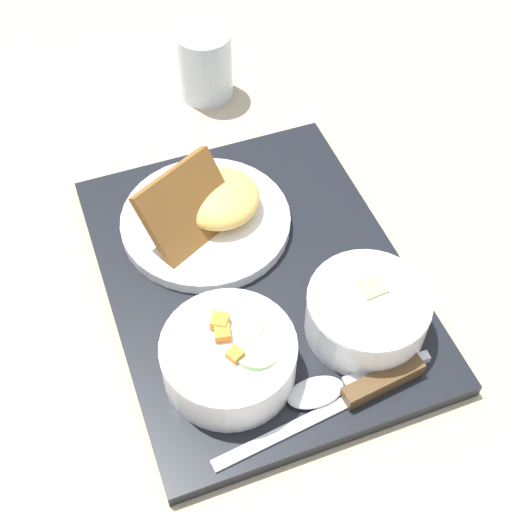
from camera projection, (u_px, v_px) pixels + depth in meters
The scene contains 8 objects.
ground_plane at pixel (256, 284), 0.74m from camera, with size 4.00×4.00×0.00m, color tan.
serving_tray at pixel (256, 279), 0.74m from camera, with size 0.39×0.30×0.02m.
bowl_salad at pixel (229, 356), 0.64m from camera, with size 0.12×0.12×0.06m.
bowl_soup at pixel (367, 311), 0.67m from camera, with size 0.12×0.12×0.05m.
plate_main at pixel (208, 213), 0.76m from camera, with size 0.18×0.18×0.09m.
knife at pixel (366, 390), 0.64m from camera, with size 0.04×0.21×0.02m.
spoon at pixel (337, 385), 0.65m from camera, with size 0.03×0.14×0.01m.
glass_water at pixel (205, 68), 0.90m from camera, with size 0.07×0.07×0.09m.
Camera 1 is at (-0.41, 0.16, 0.60)m, focal length 50.00 mm.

